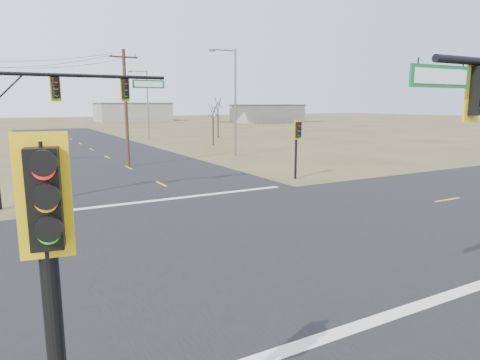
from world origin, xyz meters
name	(u,v)px	position (x,y,z in m)	size (l,w,h in m)	color
ground	(258,232)	(0.00, 0.00, 0.00)	(320.00, 320.00, 0.00)	brown
road_ew	(258,232)	(0.00, 0.00, 0.01)	(160.00, 14.00, 0.02)	black
road_ns	(258,232)	(0.00, 0.00, 0.01)	(14.00, 160.00, 0.02)	black
stop_bar_near	(412,308)	(0.00, -7.50, 0.03)	(12.00, 0.40, 0.01)	silver
stop_bar_far	(188,197)	(0.00, 7.50, 0.03)	(12.00, 0.40, 0.01)	silver
mast_arm_far	(56,103)	(-6.23, 9.47, 5.17)	(8.84, 0.58, 7.16)	black
pedestal_signal_ne	(298,135)	(8.80, 9.28, 3.02)	(0.59, 0.50, 4.10)	black
pedestal_signal_sw	(50,262)	(-8.42, -9.43, 3.50)	(0.62, 0.55, 4.91)	black
utility_pole_near	(126,107)	(0.15, 20.58, 4.86)	(2.28, 0.36, 9.34)	#462F1E
streetlight_a	(233,97)	(11.20, 22.94, 5.77)	(2.85, 0.26, 10.28)	slate
streetlight_b	(146,101)	(9.31, 45.19, 5.42)	(2.68, 0.26, 9.66)	slate
bare_tree_c	(213,110)	(14.13, 33.72, 4.32)	(2.94, 2.94, 5.51)	black
bare_tree_d	(218,102)	(19.98, 44.23, 5.29)	(3.11, 3.11, 6.57)	black
warehouse_mid	(133,112)	(25.00, 110.00, 2.50)	(20.00, 12.00, 5.00)	gray
warehouse_right	(267,114)	(55.00, 85.00, 2.25)	(18.00, 10.00, 4.50)	gray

